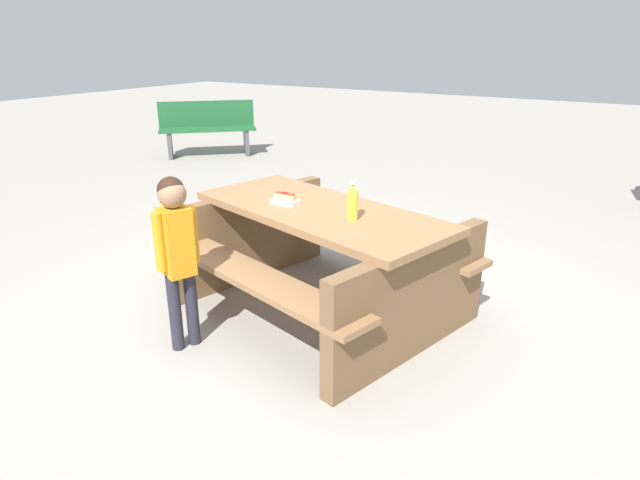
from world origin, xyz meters
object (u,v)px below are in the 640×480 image
Objects in this scene: picnic_table at (320,251)px; park_bench_mid at (208,127)px; soda_bottle at (352,202)px; child_in_coat at (177,242)px; hotdog_tray at (285,199)px.

park_bench_mid reaches higher than picnic_table.
soda_bottle is at bearing 160.46° from picnic_table.
park_bench_mid is at bearing -38.45° from soda_bottle.
park_bench_mid is (4.62, -3.67, -0.41)m from soda_bottle.
park_bench_mid is (4.32, -3.56, 0.00)m from picnic_table.
child_in_coat reaches higher than park_bench_mid.
hotdog_tray is at bearing -104.76° from child_in_coat.
soda_bottle is 5.91m from park_bench_mid.
picnic_table is at bearing 140.50° from park_bench_mid.
picnic_table is at bearing -118.66° from child_in_coat.
park_bench_mid is at bearing -41.50° from hotdog_tray.
soda_bottle is 0.23× the size of child_in_coat.
child_in_coat reaches higher than picnic_table.
soda_bottle is (-0.30, 0.11, 0.42)m from picnic_table.
soda_bottle is 1.36× the size of hotdog_tray.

